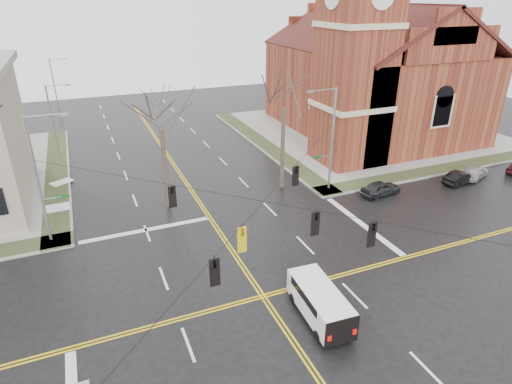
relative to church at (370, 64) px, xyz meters
name	(u,v)px	position (x,y,z in m)	size (l,w,h in m)	color
ground	(263,296)	(-24.76, -24.78, -8.43)	(120.00, 120.00, 0.00)	black
sidewalks	(263,295)	(-24.76, -24.78, -8.36)	(80.00, 80.00, 0.17)	gray
road_markings	(263,296)	(-24.76, -24.78, -8.43)	(100.00, 100.00, 0.01)	gold
church	(370,64)	(0.00, 0.00, 0.00)	(24.28, 27.48, 27.50)	maroon
signal_pole_ne	(331,137)	(-13.44, -13.28, -3.48)	(2.75, 0.22, 9.00)	gray
signal_pole_nw	(40,177)	(-36.09, -13.28, -3.48)	(2.75, 0.22, 9.00)	gray
span_wires	(264,201)	(-24.76, -24.78, -2.23)	(23.02, 23.02, 0.03)	black
traffic_signals	(269,220)	(-24.76, -25.45, -2.98)	(8.21, 8.26, 1.30)	black
streetlight_north_a	(54,121)	(-35.42, 3.22, -3.97)	(2.30, 0.20, 8.00)	gray
streetlight_north_b	(55,86)	(-35.42, 23.22, -3.97)	(2.30, 0.20, 8.00)	gray
cargo_van	(318,299)	(-22.66, -27.41, -7.35)	(2.16, 4.92, 1.83)	white
parked_car_a	(381,188)	(-9.68, -16.02, -7.79)	(1.51, 3.76, 1.28)	black
parked_car_b	(460,178)	(-1.32, -16.84, -7.83)	(1.27, 3.65, 1.20)	black
parked_car_c	(474,172)	(1.07, -16.27, -7.83)	(1.69, 4.15, 1.21)	#ADAEB0
tree_nw_near	(161,124)	(-27.33, -11.06, -1.37)	(4.00, 4.00, 9.73)	#352C21
tree_ne	(284,102)	(-17.03, -11.34, -0.57)	(4.00, 4.00, 10.86)	#352C21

